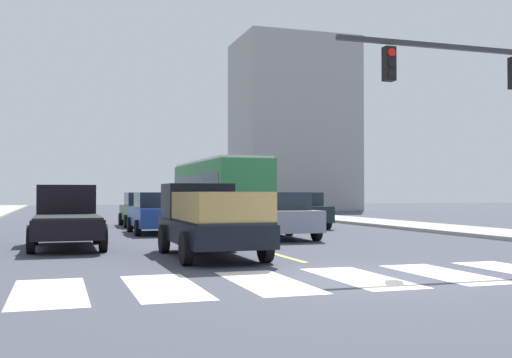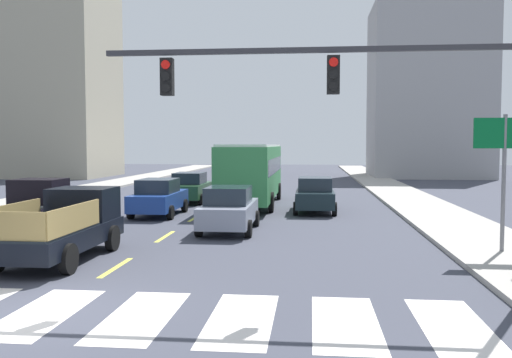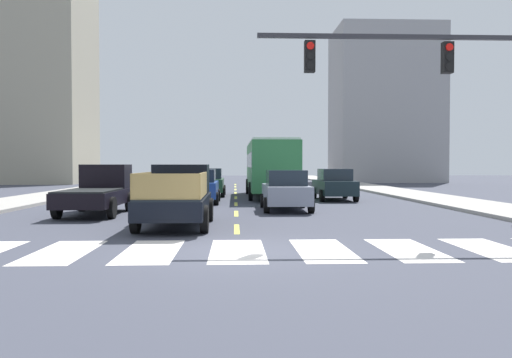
% 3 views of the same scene
% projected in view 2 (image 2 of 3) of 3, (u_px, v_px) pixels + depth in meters
% --- Properties ---
extents(ground_plane, '(160.00, 160.00, 0.00)m').
position_uv_depth(ground_plane, '(44.00, 313.00, 10.79)').
color(ground_plane, '#3C3E4A').
extents(sidewalk_right, '(3.43, 110.00, 0.15)m').
position_uv_depth(sidewalk_right, '(427.00, 209.00, 27.55)').
color(sidewalk_right, '#A19C95').
rests_on(sidewalk_right, ground).
extents(sidewalk_left, '(3.43, 110.00, 0.15)m').
position_uv_depth(sidewalk_left, '(11.00, 204.00, 29.76)').
color(sidewalk_left, '#A19C95').
rests_on(sidewalk_left, ground).
extents(crosswalk_stripe_4, '(1.23, 3.32, 0.01)m').
position_uv_depth(crosswalk_stripe_4, '(44.00, 313.00, 10.79)').
color(crosswalk_stripe_4, silver).
rests_on(crosswalk_stripe_4, ground).
extents(crosswalk_stripe_5, '(1.23, 3.32, 0.01)m').
position_uv_depth(crosswalk_stripe_5, '(141.00, 316.00, 10.59)').
color(crosswalk_stripe_5, silver).
rests_on(crosswalk_stripe_5, ground).
extents(crosswalk_stripe_6, '(1.23, 3.32, 0.01)m').
position_uv_depth(crosswalk_stripe_6, '(241.00, 319.00, 10.40)').
color(crosswalk_stripe_6, silver).
rests_on(crosswalk_stripe_6, ground).
extents(crosswalk_stripe_7, '(1.23, 3.32, 0.01)m').
position_uv_depth(crosswalk_stripe_7, '(345.00, 322.00, 10.20)').
color(crosswalk_stripe_7, silver).
rests_on(crosswalk_stripe_7, ground).
extents(crosswalk_stripe_8, '(1.23, 3.32, 0.01)m').
position_uv_depth(crosswalk_stripe_8, '(454.00, 326.00, 10.00)').
color(crosswalk_stripe_8, silver).
rests_on(crosswalk_stripe_8, ground).
extents(lane_dash_0, '(0.16, 2.40, 0.01)m').
position_uv_depth(lane_dash_0, '(116.00, 267.00, 14.76)').
color(lane_dash_0, '#D9D448').
rests_on(lane_dash_0, ground).
extents(lane_dash_1, '(0.16, 2.40, 0.01)m').
position_uv_depth(lane_dash_1, '(165.00, 236.00, 19.73)').
color(lane_dash_1, '#D9D448').
rests_on(lane_dash_1, ground).
extents(lane_dash_2, '(0.16, 2.40, 0.01)m').
position_uv_depth(lane_dash_2, '(195.00, 218.00, 24.69)').
color(lane_dash_2, '#D9D448').
rests_on(lane_dash_2, ground).
extents(lane_dash_3, '(0.16, 2.40, 0.01)m').
position_uv_depth(lane_dash_3, '(214.00, 206.00, 29.66)').
color(lane_dash_3, '#D9D448').
rests_on(lane_dash_3, ground).
extents(lane_dash_4, '(0.16, 2.40, 0.01)m').
position_uv_depth(lane_dash_4, '(228.00, 197.00, 34.62)').
color(lane_dash_4, '#D9D448').
rests_on(lane_dash_4, ground).
extents(lane_dash_5, '(0.16, 2.40, 0.01)m').
position_uv_depth(lane_dash_5, '(238.00, 190.00, 39.58)').
color(lane_dash_5, '#D9D448').
rests_on(lane_dash_5, ground).
extents(lane_dash_6, '(0.16, 2.40, 0.01)m').
position_uv_depth(lane_dash_6, '(247.00, 185.00, 44.55)').
color(lane_dash_6, '#D9D448').
rests_on(lane_dash_6, ground).
extents(lane_dash_7, '(0.16, 2.40, 0.01)m').
position_uv_depth(lane_dash_7, '(253.00, 181.00, 49.51)').
color(lane_dash_7, '#D9D448').
rests_on(lane_dash_7, ground).
extents(pickup_stakebed, '(2.18, 5.20, 1.96)m').
position_uv_depth(pickup_stakebed, '(66.00, 226.00, 16.00)').
color(pickup_stakebed, black).
rests_on(pickup_stakebed, ground).
extents(pickup_dark, '(2.18, 5.20, 1.96)m').
position_uv_depth(pickup_dark, '(24.00, 209.00, 20.45)').
color(pickup_dark, black).
rests_on(pickup_dark, ground).
extents(city_bus, '(2.72, 10.80, 3.32)m').
position_uv_depth(city_bus, '(252.00, 170.00, 29.70)').
color(city_bus, '#2E7841').
rests_on(city_bus, ground).
extents(sedan_mid, '(2.02, 4.40, 1.72)m').
position_uv_depth(sedan_mid, '(229.00, 209.00, 20.86)').
color(sedan_mid, gray).
rests_on(sedan_mid, ground).
extents(sedan_near_right, '(2.02, 4.40, 1.72)m').
position_uv_depth(sedan_near_right, '(315.00, 195.00, 26.80)').
color(sedan_near_right, black).
rests_on(sedan_near_right, ground).
extents(sedan_near_left, '(2.02, 4.40, 1.72)m').
position_uv_depth(sedan_near_left, '(190.00, 187.00, 31.32)').
color(sedan_near_left, '#224A2B').
rests_on(sedan_near_left, ground).
extents(sedan_far, '(2.02, 4.40, 1.72)m').
position_uv_depth(sedan_far, '(159.00, 197.00, 25.51)').
color(sedan_far, navy).
rests_on(sedan_far, ground).
extents(traffic_signal_gantry, '(9.46, 0.27, 6.00)m').
position_uv_depth(traffic_signal_gantry, '(387.00, 103.00, 11.99)').
color(traffic_signal_gantry, '#2D2D33').
rests_on(traffic_signal_gantry, ground).
extents(direction_sign_green, '(1.70, 0.12, 4.20)m').
position_uv_depth(direction_sign_green, '(504.00, 154.00, 16.08)').
color(direction_sign_green, slate).
rests_on(direction_sign_green, ground).
extents(tower_tall_centre, '(10.95, 10.36, 35.97)m').
position_uv_depth(tower_tall_centre, '(53.00, 0.00, 55.74)').
color(tower_tall_centre, '#9E9883').
rests_on(tower_tall_centre, ground).
extents(block_mid_left, '(11.34, 8.72, 17.11)m').
position_uv_depth(block_mid_left, '(428.00, 92.00, 55.07)').
color(block_mid_left, '#989799').
rests_on(block_mid_left, ground).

